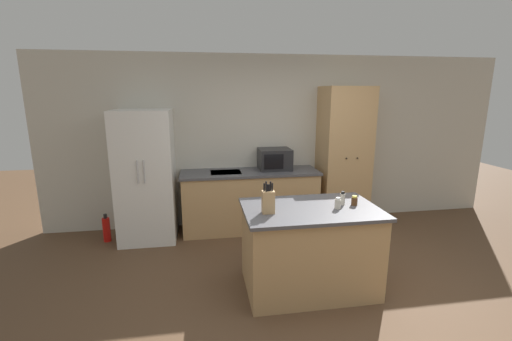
{
  "coord_description": "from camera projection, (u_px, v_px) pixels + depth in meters",
  "views": [
    {
      "loc": [
        -1.25,
        -2.88,
        2.04
      ],
      "look_at": [
        -0.55,
        1.4,
        1.05
      ],
      "focal_mm": 24.0,
      "sensor_mm": 36.0,
      "label": 1
    }
  ],
  "objects": [
    {
      "name": "spice_bottle_tall_dark",
      "position": [
        343.0,
        199.0,
        3.55
      ],
      "size": [
        0.05,
        0.05,
        0.14
      ],
      "color": "beige",
      "rests_on": "kitchen_island"
    },
    {
      "name": "spice_bottle_amber_oil",
      "position": [
        354.0,
        201.0,
        3.54
      ],
      "size": [
        0.06,
        0.06,
        0.1
      ],
      "color": "#563319",
      "rests_on": "kitchen_island"
    },
    {
      "name": "knife_block",
      "position": [
        268.0,
        201.0,
        3.29
      ],
      "size": [
        0.12,
        0.08,
        0.32
      ],
      "color": "tan",
      "rests_on": "kitchen_island"
    },
    {
      "name": "ground_plane",
      "position": [
        333.0,
        301.0,
        3.42
      ],
      "size": [
        14.0,
        14.0,
        0.0
      ],
      "primitive_type": "plane",
      "color": "brown"
    },
    {
      "name": "pantry_cabinet",
      "position": [
        343.0,
        157.0,
        5.26
      ],
      "size": [
        0.71,
        0.61,
        2.13
      ],
      "color": "tan",
      "rests_on": "ground_plane"
    },
    {
      "name": "spice_bottle_short_red",
      "position": [
        338.0,
        203.0,
        3.44
      ],
      "size": [
        0.06,
        0.06,
        0.12
      ],
      "color": "beige",
      "rests_on": "kitchen_island"
    },
    {
      "name": "kitchen_island",
      "position": [
        309.0,
        248.0,
        3.58
      ],
      "size": [
        1.38,
        0.89,
        0.9
      ],
      "color": "tan",
      "rests_on": "ground_plane"
    },
    {
      "name": "back_counter",
      "position": [
        250.0,
        200.0,
        5.16
      ],
      "size": [
        2.04,
        0.64,
        0.9
      ],
      "color": "tan",
      "rests_on": "ground_plane"
    },
    {
      "name": "wall_back",
      "position": [
        281.0,
        141.0,
        5.37
      ],
      "size": [
        7.2,
        0.06,
        2.6
      ],
      "color": "beige",
      "rests_on": "ground_plane"
    },
    {
      "name": "microwave",
      "position": [
        275.0,
        159.0,
        5.16
      ],
      "size": [
        0.48,
        0.41,
        0.31
      ],
      "color": "#232326",
      "rests_on": "back_counter"
    },
    {
      "name": "fire_extinguisher",
      "position": [
        107.0,
        229.0,
        4.77
      ],
      "size": [
        0.1,
        0.1,
        0.4
      ],
      "color": "red",
      "rests_on": "ground_plane"
    },
    {
      "name": "refrigerator",
      "position": [
        146.0,
        176.0,
        4.75
      ],
      "size": [
        0.76,
        0.77,
        1.82
      ],
      "color": "white",
      "rests_on": "ground_plane"
    }
  ]
}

